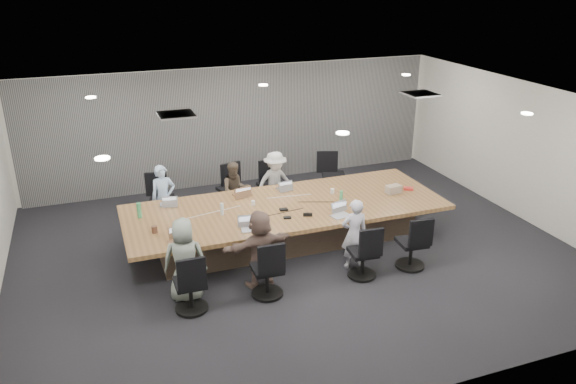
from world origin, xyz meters
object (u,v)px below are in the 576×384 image
object	(u,v)px
chair_3	(333,179)
chair_5	(267,273)
laptop_1	(242,194)
canvas_bag	(393,189)
chair_2	(270,189)
person_6	(354,234)
laptop_0	(168,204)
person_5	(260,249)
chair_0	(162,203)
person_0	(164,198)
mug_brown	(155,229)
laptop_2	(284,189)
snack_packet	(408,189)
stapler	(308,215)
chair_1	(231,193)
chair_4	(190,287)
person_4	(185,260)
bottle_green_right	(341,196)
laptop_6	(341,216)
chair_7	(411,246)
laptop_5	(250,230)
person_2	(275,183)
person_1	(235,191)
laptop_4	(178,241)
bottle_clear	(222,209)
bottle_green_left	(139,210)
chair_6	(363,256)

from	to	relation	value
chair_3	chair_5	distance (m)	4.34
laptop_1	canvas_bag	distance (m)	2.99
chair_2	person_6	xyz separation A→B (m)	(0.51, -3.05, 0.23)
laptop_0	person_5	distance (m)	2.44
chair_0	person_0	size ratio (longest dim) A/B	0.61
mug_brown	person_6	bearing A→B (deg)	-17.52
laptop_2	snack_packet	distance (m)	2.51
person_6	stapler	distance (m)	0.95
chair_1	chair_4	size ratio (longest dim) A/B	1.08
person_4	snack_packet	size ratio (longest dim) A/B	7.22
person_4	bottle_green_right	bearing A→B (deg)	-146.80
person_4	laptop_6	distance (m)	2.98
canvas_bag	person_6	bearing A→B (deg)	-140.31
bottle_green_right	stapler	xyz separation A→B (m)	(-0.85, -0.40, -0.08)
laptop_1	person_6	bearing A→B (deg)	111.47
chair_0	chair_7	bearing A→B (deg)	153.31
chair_0	mug_brown	xyz separation A→B (m)	(-0.39, -2.03, 0.39)
chair_7	laptop_1	size ratio (longest dim) A/B	2.23
person_4	laptop_5	world-z (taller)	person_4
laptop_6	canvas_bag	size ratio (longest dim) A/B	1.16
chair_3	snack_packet	xyz separation A→B (m)	(0.83, -1.80, 0.32)
laptop_2	person_4	xyz separation A→B (m)	(-2.42, -2.15, -0.06)
chair_1	person_2	bearing A→B (deg)	143.64
person_1	person_5	bearing A→B (deg)	-93.81
chair_2	person_4	bearing A→B (deg)	44.00
laptop_4	chair_1	bearing A→B (deg)	51.23
chair_5	person_1	size ratio (longest dim) A/B	0.65
chair_2	person_5	distance (m)	3.28
person_4	bottle_clear	xyz separation A→B (m)	(0.94, 1.35, 0.16)
mug_brown	chair_0	bearing A→B (deg)	79.06
stapler	bottle_green_right	bearing A→B (deg)	44.15
laptop_1	laptop_2	world-z (taller)	same
person_0	snack_packet	size ratio (longest dim) A/B	6.99
person_6	person_5	bearing A→B (deg)	6.89
stapler	bottle_green_left	bearing A→B (deg)	179.70
laptop_2	stapler	distance (m)	1.39
canvas_bag	chair_0	bearing A→B (deg)	156.80
person_6	chair_2	bearing A→B (deg)	-73.65
chair_0	stapler	distance (m)	3.26
person_1	person_5	xyz separation A→B (m)	(-0.32, -2.70, 0.05)
stapler	snack_packet	size ratio (longest dim) A/B	0.87
person_0	laptop_5	bearing A→B (deg)	-68.01
chair_6	canvas_bag	distance (m)	2.17
laptop_1	canvas_bag	size ratio (longest dim) A/B	1.23
person_1	snack_packet	bearing A→B (deg)	-21.29
chair_1	canvas_bag	xyz separation A→B (m)	(2.84, -1.84, 0.39)
person_1	chair_5	bearing A→B (deg)	-93.04
chair_1	snack_packet	size ratio (longest dim) A/B	4.52
person_5	laptop_2	bearing A→B (deg)	-128.19
chair_0	chair_6	bearing A→B (deg)	145.13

